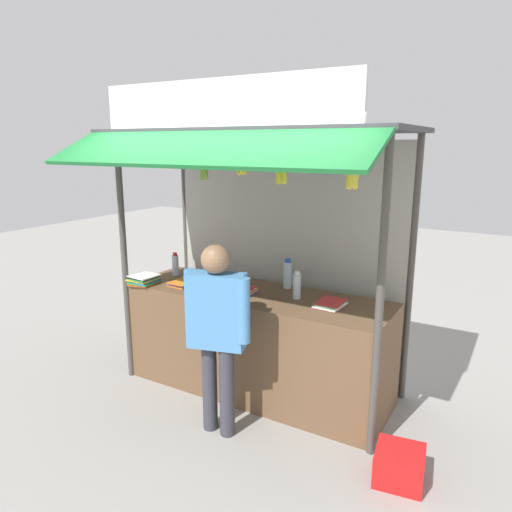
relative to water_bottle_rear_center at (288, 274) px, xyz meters
The scene contains 16 objects.
ground_plane 1.15m from the water_bottle_rear_center, 120.75° to the right, with size 20.00×20.00×0.00m, color gray.
stall_counter 0.70m from the water_bottle_rear_center, 120.75° to the right, with size 2.49×0.79×0.97m, color brown.
stall_structure 0.64m from the water_bottle_rear_center, 142.62° to the right, with size 2.69×1.69×2.78m.
water_bottle_rear_center is the anchor object (origin of this frame).
water_bottle_far_left 0.33m from the water_bottle_rear_center, 48.84° to the right, with size 0.07×0.07×0.25m.
water_bottle_back_left 1.22m from the water_bottle_rear_center, behind, with size 0.07×0.07×0.24m.
magazine_stack_mid_left 1.00m from the water_bottle_rear_center, 156.57° to the right, with size 0.23×0.32×0.04m.
magazine_stack_front_right 0.63m from the water_bottle_rear_center, 27.41° to the right, with size 0.24×0.30×0.04m.
magazine_stack_back_right 0.48m from the water_bottle_rear_center, 125.78° to the right, with size 0.23×0.26×0.06m.
magazine_stack_center 1.40m from the water_bottle_rear_center, 154.77° to the right, with size 0.27×0.27×0.09m.
banana_bunch_leftmost 1.30m from the water_bottle_rear_center, 91.11° to the right, with size 0.10×0.09×0.23m.
banana_bunch_inner_left 1.31m from the water_bottle_rear_center, 114.73° to the right, with size 0.09×0.09×0.28m.
banana_bunch_inner_right 1.31m from the water_bottle_rear_center, 67.58° to the right, with size 0.10×0.10×0.28m.
banana_bunch_rightmost 1.52m from the water_bottle_rear_center, 42.39° to the right, with size 0.10×0.11×0.29m.
vendor_person 1.05m from the water_bottle_rear_center, 95.04° to the right, with size 0.59×0.30×1.57m.
plastic_crate 1.88m from the water_bottle_rear_center, 33.53° to the right, with size 0.33×0.33×0.23m, color red.
Camera 1 is at (2.10, -3.58, 2.30)m, focal length 33.24 mm.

